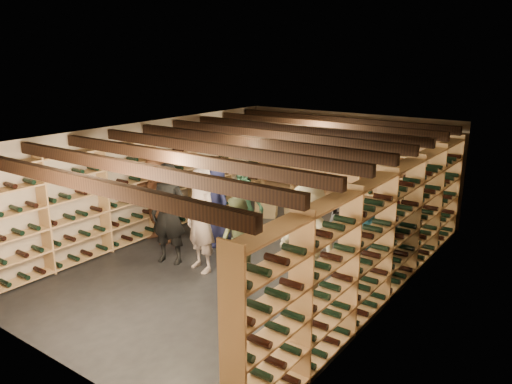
{
  "coord_description": "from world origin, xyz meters",
  "views": [
    {
      "loc": [
        5.19,
        -6.99,
        3.76
      ],
      "look_at": [
        -0.01,
        0.2,
        1.29
      ],
      "focal_mm": 35.0,
      "sensor_mm": 36.0,
      "label": 1
    }
  ],
  "objects_px": {
    "crate_stack_left": "(266,206)",
    "person_4": "(369,242)",
    "person_6": "(215,201)",
    "person_7": "(201,220)",
    "crate_stack_right": "(298,208)",
    "person_2": "(238,241)",
    "person_5": "(158,197)",
    "crate_loose": "(386,241)",
    "person_1": "(169,214)",
    "person_8": "(386,222)",
    "person_9": "(210,199)",
    "person_12": "(344,233)",
    "person_3": "(308,237)",
    "person_10": "(241,206)"
  },
  "relations": [
    {
      "from": "person_8",
      "to": "person_12",
      "type": "bearing_deg",
      "value": -131.4
    },
    {
      "from": "person_9",
      "to": "person_12",
      "type": "xyz_separation_m",
      "value": [
        3.2,
        -0.14,
        -0.03
      ]
    },
    {
      "from": "person_6",
      "to": "person_10",
      "type": "bearing_deg",
      "value": 24.3
    },
    {
      "from": "crate_stack_left",
      "to": "person_8",
      "type": "xyz_separation_m",
      "value": [
        3.37,
        -1.09,
        0.59
      ]
    },
    {
      "from": "person_4",
      "to": "person_5",
      "type": "bearing_deg",
      "value": -159.46
    },
    {
      "from": "person_4",
      "to": "person_5",
      "type": "distance_m",
      "value": 4.4
    },
    {
      "from": "crate_loose",
      "to": "person_9",
      "type": "xyz_separation_m",
      "value": [
        -3.32,
        -1.61,
        0.7
      ]
    },
    {
      "from": "person_9",
      "to": "person_10",
      "type": "xyz_separation_m",
      "value": [
        1.05,
        -0.27,
        0.09
      ]
    },
    {
      "from": "person_7",
      "to": "person_10",
      "type": "bearing_deg",
      "value": 104.67
    },
    {
      "from": "crate_stack_left",
      "to": "crate_loose",
      "type": "bearing_deg",
      "value": -1.26
    },
    {
      "from": "person_5",
      "to": "person_7",
      "type": "xyz_separation_m",
      "value": [
        1.73,
        -0.61,
        0.02
      ]
    },
    {
      "from": "crate_loose",
      "to": "person_6",
      "type": "distance_m",
      "value": 3.57
    },
    {
      "from": "person_1",
      "to": "person_4",
      "type": "distance_m",
      "value": 3.59
    },
    {
      "from": "crate_stack_left",
      "to": "person_2",
      "type": "distance_m",
      "value": 3.66
    },
    {
      "from": "person_1",
      "to": "person_7",
      "type": "distance_m",
      "value": 0.72
    },
    {
      "from": "crate_stack_left",
      "to": "person_5",
      "type": "xyz_separation_m",
      "value": [
        -0.93,
        -2.56,
        0.67
      ]
    },
    {
      "from": "crate_stack_left",
      "to": "person_7",
      "type": "xyz_separation_m",
      "value": [
        0.8,
        -3.17,
        0.69
      ]
    },
    {
      "from": "crate_stack_right",
      "to": "person_4",
      "type": "xyz_separation_m",
      "value": [
        2.61,
        -2.06,
        0.4
      ]
    },
    {
      "from": "person_10",
      "to": "person_7",
      "type": "bearing_deg",
      "value": -87.19
    },
    {
      "from": "person_4",
      "to": "person_9",
      "type": "distance_m",
      "value": 3.74
    },
    {
      "from": "person_4",
      "to": "person_7",
      "type": "distance_m",
      "value": 2.9
    },
    {
      "from": "crate_loose",
      "to": "person_4",
      "type": "distance_m",
      "value": 2.06
    },
    {
      "from": "person_1",
      "to": "person_2",
      "type": "bearing_deg",
      "value": -15.49
    },
    {
      "from": "crate_stack_right",
      "to": "person_4",
      "type": "relative_size",
      "value": 0.46
    },
    {
      "from": "person_12",
      "to": "person_7",
      "type": "bearing_deg",
      "value": -139.89
    },
    {
      "from": "person_12",
      "to": "person_9",
      "type": "bearing_deg",
      "value": -175.04
    },
    {
      "from": "crate_stack_left",
      "to": "person_4",
      "type": "bearing_deg",
      "value": -29.86
    },
    {
      "from": "person_8",
      "to": "person_10",
      "type": "relative_size",
      "value": 0.96
    },
    {
      "from": "person_6",
      "to": "person_7",
      "type": "xyz_separation_m",
      "value": [
        0.66,
        -1.15,
        0.05
      ]
    },
    {
      "from": "person_4",
      "to": "person_8",
      "type": "distance_m",
      "value": 0.89
    },
    {
      "from": "person_4",
      "to": "person_2",
      "type": "bearing_deg",
      "value": -131.69
    },
    {
      "from": "person_1",
      "to": "person_8",
      "type": "relative_size",
      "value": 1.12
    },
    {
      "from": "person_4",
      "to": "person_12",
      "type": "distance_m",
      "value": 0.55
    },
    {
      "from": "person_9",
      "to": "person_10",
      "type": "distance_m",
      "value": 1.09
    },
    {
      "from": "person_8",
      "to": "crate_stack_right",
      "type": "bearing_deg",
      "value": 146.24
    },
    {
      "from": "crate_stack_left",
      "to": "person_10",
      "type": "xyz_separation_m",
      "value": [
        0.76,
        -1.95,
        0.62
      ]
    },
    {
      "from": "crate_stack_right",
      "to": "person_2",
      "type": "distance_m",
      "value": 3.45
    },
    {
      "from": "crate_stack_left",
      "to": "person_7",
      "type": "relative_size",
      "value": 0.31
    },
    {
      "from": "person_4",
      "to": "person_10",
      "type": "height_order",
      "value": "person_10"
    },
    {
      "from": "person_2",
      "to": "person_9",
      "type": "relative_size",
      "value": 0.96
    },
    {
      "from": "person_8",
      "to": "person_2",
      "type": "bearing_deg",
      "value": -137.35
    },
    {
      "from": "person_1",
      "to": "person_12",
      "type": "xyz_separation_m",
      "value": [
        2.82,
        1.43,
        -0.18
      ]
    },
    {
      "from": "person_2",
      "to": "person_12",
      "type": "relative_size",
      "value": 1.0
    },
    {
      "from": "crate_stack_left",
      "to": "person_12",
      "type": "distance_m",
      "value": 3.46
    },
    {
      "from": "person_1",
      "to": "person_3",
      "type": "bearing_deg",
      "value": -4.58
    },
    {
      "from": "person_3",
      "to": "person_9",
      "type": "distance_m",
      "value": 3.16
    },
    {
      "from": "person_10",
      "to": "person_3",
      "type": "bearing_deg",
      "value": -20.55
    },
    {
      "from": "person_7",
      "to": "crate_loose",
      "type": "bearing_deg",
      "value": 67.14
    },
    {
      "from": "person_9",
      "to": "person_7",
      "type": "bearing_deg",
      "value": -33.14
    },
    {
      "from": "crate_loose",
      "to": "person_4",
      "type": "height_order",
      "value": "person_4"
    }
  ]
}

